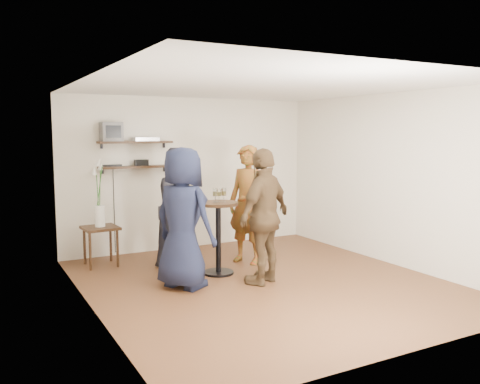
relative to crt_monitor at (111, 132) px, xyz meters
name	(u,v)px	position (x,y,z in m)	size (l,w,h in m)	color
room	(265,187)	(1.39, -2.38, -0.72)	(4.58, 5.08, 2.68)	#4F2D19
shelf_upper	(136,142)	(0.39, 0.00, -0.17)	(1.20, 0.25, 0.04)	black
shelf_lower	(136,167)	(0.39, 0.00, -0.57)	(1.20, 0.25, 0.04)	black
crt_monitor	(111,132)	(0.00, 0.00, 0.00)	(0.32, 0.30, 0.30)	#59595B
dvd_deck	(146,139)	(0.56, 0.00, -0.12)	(0.40, 0.24, 0.06)	silver
radio	(141,163)	(0.48, 0.00, -0.50)	(0.22, 0.10, 0.10)	black
power_strip	(112,165)	(0.02, 0.05, -0.54)	(0.30, 0.05, 0.03)	black
side_table	(100,233)	(-0.32, -0.44, -1.52)	(0.53, 0.53, 0.60)	black
vase_lilies	(99,205)	(-0.32, -0.44, -1.09)	(0.20, 0.21, 1.05)	white
drinks_table	(218,228)	(1.05, -1.68, -1.35)	(0.56, 0.56, 1.03)	black
wine_glass_fl	(215,193)	(0.99, -1.71, -0.85)	(0.07, 0.07, 0.20)	silver
wine_glass_fr	(224,192)	(1.12, -1.71, -0.85)	(0.07, 0.07, 0.20)	silver
wine_glass_bl	(215,193)	(1.03, -1.63, -0.86)	(0.06, 0.06, 0.19)	silver
wine_glass_br	(219,193)	(1.07, -1.67, -0.86)	(0.06, 0.06, 0.19)	silver
person_plaid	(248,204)	(1.73, -1.32, -1.11)	(0.66, 0.44, 1.82)	#A52412
person_dark	(180,207)	(0.76, -0.97, -1.13)	(0.87, 0.68, 1.78)	black
person_navy	(183,218)	(0.37, -2.04, -1.11)	(0.89, 0.58, 1.82)	black
person_brown	(264,216)	(1.40, -2.37, -1.12)	(1.06, 0.44, 1.80)	#4B3520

